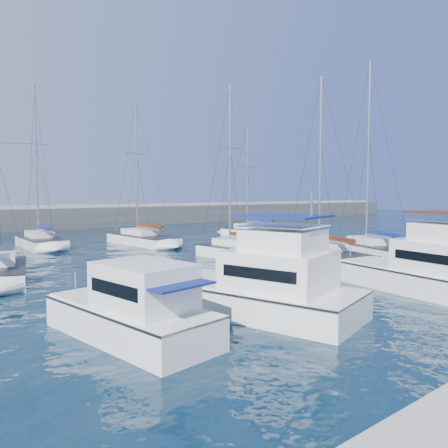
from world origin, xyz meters
TOP-DOWN VIEW (x-y plane):
  - ground at (0.00, 0.00)m, footprint 220.00×220.00m
  - breakwater at (0.00, 52.00)m, footprint 160.00×6.00m
  - motor_yacht_port_outer at (-13.58, -0.67)m, footprint 3.87×7.53m
  - motor_yacht_port_inner at (-7.71, -1.22)m, footprint 6.31×9.61m
  - motor_yacht_stbd_inner at (1.63, -3.68)m, footprint 4.56×9.50m
  - sailboat_mid_c at (1.89, 12.23)m, footprint 3.65×6.75m
  - sailboat_mid_d at (5.43, 6.04)m, footprint 5.35×8.89m
  - sailboat_mid_e at (11.51, 6.04)m, footprint 5.31×8.18m
  - sailboat_back_a at (-8.44, 29.08)m, footprint 3.34×8.31m
  - sailboat_back_b at (0.44, 25.32)m, footprint 3.58×9.80m
  - sailboat_back_c at (14.64, 24.39)m, footprint 4.87×7.76m

SIDE VIEW (x-z plane):
  - ground at x=0.00m, z-range 0.00..0.00m
  - sailboat_back_b at x=0.44m, z-range -6.90..7.92m
  - sailboat_mid_d at x=5.43m, z-range -6.60..7.62m
  - sailboat_back_c at x=14.64m, z-range -6.17..7.20m
  - sailboat_back_a at x=-8.44m, z-range -7.44..8.52m
  - sailboat_mid_c at x=1.89m, z-range -6.53..7.61m
  - sailboat_mid_e at x=11.51m, z-range -7.66..8.76m
  - motor_yacht_port_outer at x=-13.58m, z-range -0.66..2.54m
  - breakwater at x=0.00m, z-range -1.17..3.28m
  - motor_yacht_stbd_inner at x=1.63m, z-range -1.21..3.48m
  - motor_yacht_port_inner at x=-7.71m, z-range -1.21..3.48m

